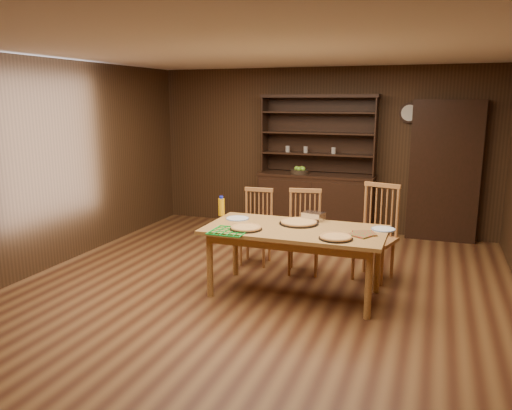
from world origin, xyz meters
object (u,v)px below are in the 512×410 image
at_px(juice_bottle, 221,207).
at_px(chair_left, 257,224).
at_px(chair_right, 377,228).
at_px(chair_center, 304,228).
at_px(china_hutch, 316,195).
at_px(dining_table, 295,235).

bearing_deg(juice_bottle, chair_left, 70.97).
bearing_deg(chair_right, chair_center, -160.08).
height_order(china_hutch, dining_table, china_hutch).
xyz_separation_m(china_hutch, chair_right, (1.17, -1.84, 0.01)).
bearing_deg(chair_left, chair_center, -13.58).
bearing_deg(china_hutch, juice_bottle, -103.37).
xyz_separation_m(chair_left, chair_right, (1.53, -0.05, 0.09)).
xyz_separation_m(chair_center, juice_bottle, (-0.88, -0.51, 0.31)).
bearing_deg(juice_bottle, china_hutch, 76.63).
relative_size(chair_left, chair_center, 0.95).
height_order(china_hutch, juice_bottle, china_hutch).
bearing_deg(chair_right, chair_left, -166.59).
bearing_deg(dining_table, juice_bottle, 163.99).
height_order(chair_left, chair_right, chair_right).
bearing_deg(china_hutch, chair_left, -101.29).
bearing_deg(juice_bottle, chair_right, 18.55).
bearing_deg(chair_right, china_hutch, 137.72).
bearing_deg(dining_table, chair_right, 48.60).
bearing_deg(china_hutch, chair_center, -80.91).
bearing_deg(chair_center, dining_table, -93.61).
xyz_separation_m(china_hutch, juice_bottle, (-0.58, -2.43, 0.26)).
distance_m(dining_table, juice_bottle, 1.04).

